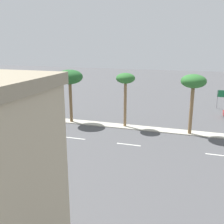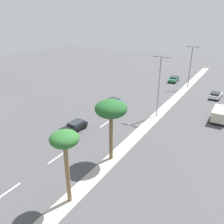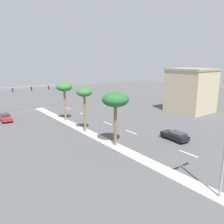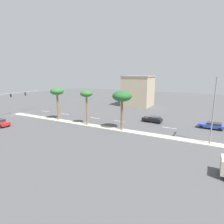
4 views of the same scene
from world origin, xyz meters
name	(u,v)px [view 2 (image 2 of 4)]	position (x,y,z in m)	size (l,w,h in m)	color
ground_plane	(129,144)	(0.00, 35.62, 0.00)	(160.00, 160.00, 0.00)	#4C4C4F
median_curb	(156,117)	(0.00, 45.79, 0.06)	(1.80, 91.59, 0.12)	#B7B2A3
lane_stripe_center	(9,191)	(-6.11, 21.16, 0.01)	(0.20, 2.80, 0.01)	silver
lane_stripe_right	(56,158)	(-6.11, 27.94, 0.01)	(0.20, 2.80, 0.01)	silver
lane_stripe_front	(105,124)	(-6.11, 39.14, 0.01)	(0.20, 2.80, 0.01)	silver
palm_tree_far	(65,142)	(0.04, 23.26, 6.38)	(2.52, 2.52, 7.29)	olive
palm_tree_trailing	(111,110)	(-0.21, 31.25, 6.47)	(3.66, 3.66, 7.50)	brown
street_lamp_left	(159,82)	(-0.11, 46.46, 6.09)	(2.90, 0.24, 10.24)	gray
street_lamp_inboard	(191,64)	(0.22, 66.59, 5.79)	(2.90, 0.24, 9.66)	slate
sedan_green_outboard	(174,79)	(-4.43, 70.47, 0.68)	(2.30, 4.60, 1.23)	#287047
sedan_white_front	(216,95)	(7.22, 61.63, 0.75)	(2.20, 3.92, 1.40)	silver
sedan_black_far	(74,126)	(-8.83, 34.85, 0.73)	(2.16, 4.45, 1.33)	black
sedan_blue_center	(111,102)	(-9.49, 46.58, 0.72)	(2.36, 4.72, 1.30)	#2D47AD
box_truck	(220,113)	(9.51, 50.41, 1.19)	(2.56, 5.98, 2.09)	silver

